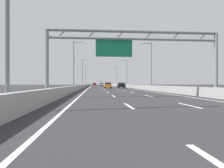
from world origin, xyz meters
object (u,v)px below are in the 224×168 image
Objects in this scene: streetlamp_left_distant at (86,75)px; streetlamp_right_mid at (150,63)px; streetlamp_left_far at (83,71)px; box_truck at (100,83)px; black_car at (121,85)px; streetlamp_left_mid at (75,62)px; sign_gantry at (132,46)px; streetlamp_right_far at (126,72)px; silver_car at (102,84)px; red_car at (94,84)px; streetlamp_right_distant at (116,75)px; orange_car at (108,85)px.

streetlamp_right_mid is at bearing -76.31° from streetlamp_left_distant.
box_truck is at bearing 82.55° from streetlamp_left_far.
box_truck is (-7.52, 87.35, -3.72)m from streetlamp_right_mid.
streetlamp_left_distant is at bearing 103.80° from black_car.
black_car is at bearing -53.13° from streetlamp_left_far.
streetlamp_left_far and streetlamp_left_distant have the same top height.
box_truck is at bearing 93.02° from black_car.
streetlamp_left_mid is at bearing -94.85° from box_truck.
sign_gantry is 1.73× the size of streetlamp_left_far.
silver_car is (-7.23, 34.56, -4.63)m from streetlamp_right_far.
streetlamp_left_distant is at bearing 172.84° from red_car.
streetlamp_left_distant is at bearing 180.00° from streetlamp_right_distant.
streetlamp_right_mid is 61.96m from red_car.
streetlamp_right_distant is 2.09× the size of orange_car.
box_truck is (-3.78, 71.62, 0.90)m from black_car.
streetlamp_left_mid is 1.00× the size of streetlamp_left_far.
red_car is (-10.98, 30.15, -4.62)m from streetlamp_right_far.
streetlamp_left_far and streetlamp_right_distant have the same top height.
silver_car is (-7.23, 65.21, -4.63)m from streetlamp_right_mid.
streetlamp_left_far reaches higher than sign_gantry.
streetlamp_left_far is (0.00, 30.65, 0.00)m from streetlamp_left_mid.
orange_car is at bearing 65.46° from streetlamp_left_mid.
black_car is (-3.74, 15.73, -4.62)m from streetlamp_right_mid.
streetlamp_left_distant is (-14.93, 30.65, 0.00)m from streetlamp_right_far.
streetlamp_left_mid is at bearing -125.43° from black_car.
streetlamp_left_distant is 2.30× the size of red_car.
streetlamp_left_mid is 19.85m from black_car.
streetlamp_right_far is 2.09× the size of orange_car.
streetlamp_left_distant is at bearing 94.99° from sign_gantry.
box_truck is (7.41, 56.70, -3.72)m from streetlamp_left_far.
streetlamp_right_distant reaches higher than box_truck.
streetlamp_left_far is 30.76m from red_car.
sign_gantry is 1.73× the size of streetlamp_left_distant.
streetlamp_left_far is 1.00× the size of streetlamp_right_distant.
box_truck reaches higher than red_car.
streetlamp_left_far is at bearing 118.15° from orange_car.
sign_gantry is 1.73× the size of streetlamp_left_mid.
streetlamp_left_mid is 87.74m from box_truck.
streetlamp_left_far is 35.71m from silver_car.
streetlamp_left_far is at bearing 180.00° from streetlamp_right_far.
streetlamp_right_far is 35.61m from silver_car.
streetlamp_left_far reaches higher than box_truck.
silver_car is at bearing 77.44° from streetlamp_left_far.
sign_gantry reaches higher than black_car.
streetlamp_right_far reaches higher than sign_gantry.
streetlamp_right_mid and streetlamp_right_far have the same top height.
orange_car is (7.55, 16.54, -4.60)m from streetlamp_left_mid.
streetlamp_right_mid reaches higher than box_truck.
red_car is at bearing -97.44° from box_truck.
streetlamp_right_mid is at bearing -76.62° from black_car.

